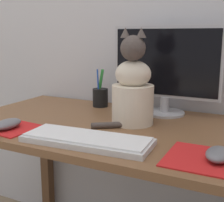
{
  "coord_description": "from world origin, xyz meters",
  "views": [
    {
      "loc": [
        0.42,
        -1.0,
        1.03
      ],
      "look_at": [
        -0.04,
        -0.09,
        0.82
      ],
      "focal_mm": 50.0,
      "sensor_mm": 36.0,
      "label": 1
    }
  ],
  "objects_px": {
    "keyboard": "(87,139)",
    "cat": "(133,89)",
    "monitor": "(166,68)",
    "computer_mouse_left": "(8,124)",
    "pen_cup": "(100,97)",
    "computer_mouse_right": "(219,154)"
  },
  "relations": [
    {
      "from": "monitor",
      "to": "cat",
      "type": "bearing_deg",
      "value": -108.28
    },
    {
      "from": "computer_mouse_left",
      "to": "computer_mouse_right",
      "type": "relative_size",
      "value": 1.09
    },
    {
      "from": "keyboard",
      "to": "cat",
      "type": "bearing_deg",
      "value": 77.51
    },
    {
      "from": "cat",
      "to": "computer_mouse_right",
      "type": "bearing_deg",
      "value": -48.03
    },
    {
      "from": "computer_mouse_right",
      "to": "cat",
      "type": "bearing_deg",
      "value": 146.3
    },
    {
      "from": "monitor",
      "to": "computer_mouse_left",
      "type": "bearing_deg",
      "value": -132.73
    },
    {
      "from": "cat",
      "to": "pen_cup",
      "type": "relative_size",
      "value": 2.04
    },
    {
      "from": "keyboard",
      "to": "pen_cup",
      "type": "height_order",
      "value": "pen_cup"
    },
    {
      "from": "computer_mouse_left",
      "to": "pen_cup",
      "type": "relative_size",
      "value": 0.66
    },
    {
      "from": "monitor",
      "to": "computer_mouse_left",
      "type": "distance_m",
      "value": 0.65
    },
    {
      "from": "computer_mouse_left",
      "to": "cat",
      "type": "height_order",
      "value": "cat"
    },
    {
      "from": "monitor",
      "to": "cat",
      "type": "height_order",
      "value": "monitor"
    },
    {
      "from": "computer_mouse_left",
      "to": "pen_cup",
      "type": "distance_m",
      "value": 0.48
    },
    {
      "from": "computer_mouse_right",
      "to": "pen_cup",
      "type": "distance_m",
      "value": 0.73
    },
    {
      "from": "monitor",
      "to": "computer_mouse_right",
      "type": "relative_size",
      "value": 4.3
    },
    {
      "from": "computer_mouse_right",
      "to": "pen_cup",
      "type": "xyz_separation_m",
      "value": [
        -0.59,
        0.43,
        0.02
      ]
    },
    {
      "from": "keyboard",
      "to": "computer_mouse_right",
      "type": "height_order",
      "value": "computer_mouse_right"
    },
    {
      "from": "computer_mouse_left",
      "to": "computer_mouse_right",
      "type": "bearing_deg",
      "value": 3.1
    },
    {
      "from": "monitor",
      "to": "computer_mouse_left",
      "type": "height_order",
      "value": "monitor"
    },
    {
      "from": "pen_cup",
      "to": "monitor",
      "type": "bearing_deg",
      "value": -0.67
    },
    {
      "from": "computer_mouse_right",
      "to": "monitor",
      "type": "bearing_deg",
      "value": 123.47
    },
    {
      "from": "keyboard",
      "to": "monitor",
      "type": "bearing_deg",
      "value": 73.32
    }
  ]
}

